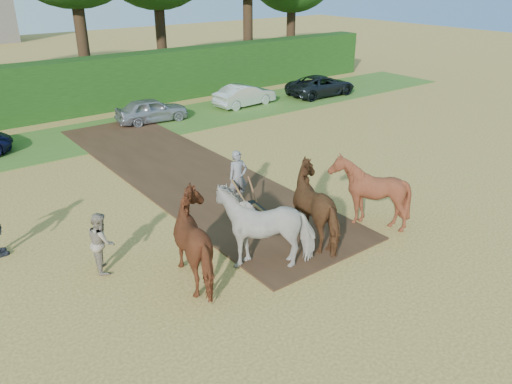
{
  "coord_description": "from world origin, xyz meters",
  "views": [
    {
      "loc": [
        -7.44,
        -9.59,
        7.47
      ],
      "look_at": [
        0.77,
        1.24,
        1.4
      ],
      "focal_mm": 35.0,
      "sensor_mm": 36.0,
      "label": 1
    }
  ],
  "objects": [
    {
      "name": "earth_strip",
      "position": [
        1.5,
        7.0,
        0.03
      ],
      "size": [
        4.5,
        17.0,
        0.05
      ],
      "primitive_type": "cube",
      "color": "#472D1C",
      "rests_on": "ground"
    },
    {
      "name": "grass_verge",
      "position": [
        0.0,
        14.0,
        0.01
      ],
      "size": [
        50.0,
        5.0,
        0.03
      ],
      "primitive_type": "cube",
      "color": "#38601E",
      "rests_on": "ground"
    },
    {
      "name": "ground",
      "position": [
        0.0,
        0.0,
        0.0
      ],
      "size": [
        120.0,
        120.0,
        0.0
      ],
      "primitive_type": "plane",
      "color": "gold",
      "rests_on": "ground"
    },
    {
      "name": "hedgerow",
      "position": [
        0.0,
        18.5,
        1.5
      ],
      "size": [
        46.0,
        1.6,
        3.0
      ],
      "primitive_type": "cube",
      "color": "#14380F",
      "rests_on": "ground"
    },
    {
      "name": "spectator_near",
      "position": [
        -3.73,
        2.12,
        0.85
      ],
      "size": [
        0.8,
        0.94,
        1.69
      ],
      "primitive_type": "imported",
      "rotation": [
        0.0,
        0.0,
        1.35
      ],
      "color": "tan",
      "rests_on": "ground"
    },
    {
      "name": "parked_cars",
      "position": [
        -0.47,
        14.09,
        0.67
      ],
      "size": [
        36.48,
        3.27,
        1.41
      ],
      "color": "silver",
      "rests_on": "ground"
    },
    {
      "name": "plough_team",
      "position": [
        1.08,
        -0.07,
        1.12
      ],
      "size": [
        7.7,
        5.36,
        2.26
      ],
      "color": "maroon",
      "rests_on": "ground"
    }
  ]
}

